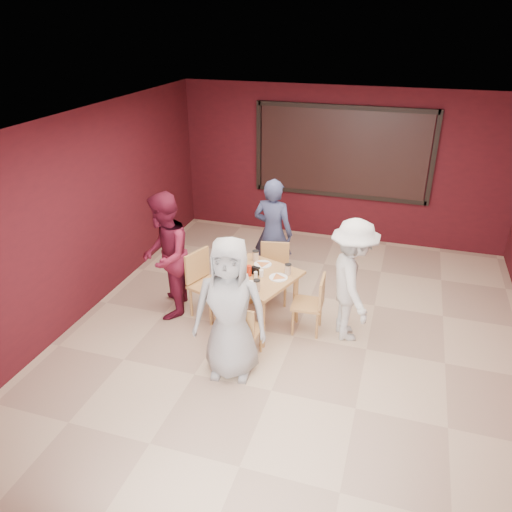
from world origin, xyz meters
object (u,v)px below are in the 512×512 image
(diner_left, at_px, (165,256))
(diner_right, at_px, (352,281))
(chair_right, at_px, (313,301))
(diner_back, at_px, (273,233))
(chair_front, at_px, (242,329))
(chair_left, at_px, (204,280))
(dining_table, at_px, (256,281))
(chair_back, at_px, (274,269))
(diner_front, at_px, (230,309))

(diner_left, height_order, diner_right, diner_left)
(chair_right, bearing_deg, diner_back, 127.30)
(chair_front, relative_size, diner_right, 0.49)
(chair_right, relative_size, diner_back, 0.48)
(chair_left, distance_m, diner_left, 0.64)
(chair_right, distance_m, diner_right, 0.60)
(dining_table, distance_m, diner_right, 1.27)
(diner_back, bearing_deg, chair_front, 101.38)
(chair_back, bearing_deg, diner_back, 108.94)
(chair_back, bearing_deg, chair_front, -88.83)
(diner_back, height_order, diner_left, diner_left)
(chair_back, height_order, diner_back, diner_back)
(chair_front, xyz_separation_m, chair_back, (-0.03, 1.57, 0.04))
(chair_front, bearing_deg, chair_right, 51.60)
(chair_left, distance_m, chair_right, 1.55)
(chair_right, height_order, diner_right, diner_right)
(diner_left, bearing_deg, chair_left, 86.20)
(chair_right, xyz_separation_m, diner_front, (-0.75, -1.12, 0.41))
(diner_left, xyz_separation_m, diner_right, (2.54, 0.18, -0.07))
(dining_table, relative_size, chair_right, 1.50)
(diner_back, bearing_deg, chair_right, 133.40)
(chair_back, bearing_deg, chair_right, -44.12)
(diner_left, bearing_deg, chair_front, 43.76)
(dining_table, distance_m, diner_left, 1.31)
(diner_left, distance_m, diner_right, 2.54)
(chair_back, bearing_deg, diner_right, -28.51)
(chair_front, bearing_deg, dining_table, 95.83)
(diner_left, bearing_deg, diner_front, 35.16)
(chair_back, xyz_separation_m, chair_left, (-0.82, -0.71, 0.04))
(chair_right, bearing_deg, chair_front, -128.40)
(dining_table, xyz_separation_m, diner_right, (1.25, 0.09, 0.16))
(dining_table, distance_m, diner_front, 1.09)
(chair_front, relative_size, diner_left, 0.45)
(diner_left, bearing_deg, chair_back, 104.16)
(chair_front, relative_size, chair_back, 0.92)
(chair_right, bearing_deg, diner_front, -123.83)
(dining_table, bearing_deg, chair_right, 3.36)
(chair_left, height_order, diner_back, diner_back)
(chair_right, relative_size, diner_left, 0.46)
(chair_back, xyz_separation_m, diner_right, (1.20, -0.65, 0.34))
(chair_left, height_order, diner_right, diner_right)
(chair_front, bearing_deg, chair_back, 91.17)
(diner_front, relative_size, diner_right, 1.06)
(chair_left, distance_m, diner_front, 1.41)
(dining_table, height_order, chair_back, dining_table)
(chair_back, height_order, diner_right, diner_right)
(chair_left, height_order, diner_left, diner_left)
(diner_front, height_order, diner_left, diner_left)
(chair_front, distance_m, diner_back, 2.07)
(diner_right, bearing_deg, diner_back, 29.22)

